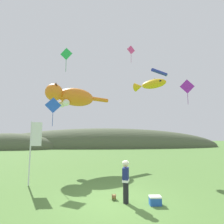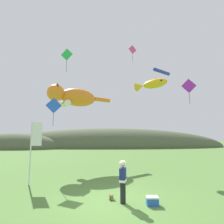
# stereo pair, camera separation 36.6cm
# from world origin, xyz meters

# --- Properties ---
(ground_plane) EXTENTS (120.00, 120.00, 0.00)m
(ground_plane) POSITION_xyz_m (0.00, 0.00, 0.00)
(ground_plane) COLOR #517A38
(distant_hill_ridge) EXTENTS (54.16, 12.14, 8.15)m
(distant_hill_ridge) POSITION_xyz_m (-3.03, 30.20, 0.00)
(distant_hill_ridge) COLOR #4C563D
(distant_hill_ridge) RESTS_ON ground
(festival_attendant) EXTENTS (0.37, 0.48, 1.77)m
(festival_attendant) POSITION_xyz_m (0.35, -0.14, 0.95)
(festival_attendant) COLOR black
(festival_attendant) RESTS_ON ground
(kite_spool) EXTENTS (0.17, 0.26, 0.26)m
(kite_spool) POSITION_xyz_m (-0.14, 0.28, 0.13)
(kite_spool) COLOR olive
(kite_spool) RESTS_ON ground
(picnic_cooler) EXTENTS (0.50, 0.34, 0.36)m
(picnic_cooler) POSITION_xyz_m (1.55, -0.40, 0.18)
(picnic_cooler) COLOR blue
(picnic_cooler) RESTS_ON ground
(festival_banner_pole) EXTENTS (0.66, 0.08, 3.69)m
(festival_banner_pole) POSITION_xyz_m (-4.73, 2.71, 2.41)
(festival_banner_pole) COLOR silver
(festival_banner_pole) RESTS_ON ground
(kite_giant_cat) EXTENTS (5.82, 4.27, 2.04)m
(kite_giant_cat) POSITION_xyz_m (-3.58, 8.69, 6.48)
(kite_giant_cat) COLOR orange
(kite_fish_windsock) EXTENTS (2.66, 2.52, 0.89)m
(kite_fish_windsock) POSITION_xyz_m (3.40, 6.29, 7.13)
(kite_fish_windsock) COLOR gold
(kite_tube_streamer) EXTENTS (2.30, 1.78, 0.44)m
(kite_tube_streamer) POSITION_xyz_m (5.73, 10.41, 9.74)
(kite_tube_streamer) COLOR #2633A5
(kite_diamond_blue) EXTENTS (1.10, 0.20, 2.01)m
(kite_diamond_blue) POSITION_xyz_m (-4.09, 4.20, 4.90)
(kite_diamond_blue) COLOR blue
(kite_diamond_violet) EXTENTS (1.18, 0.20, 2.09)m
(kite_diamond_violet) POSITION_xyz_m (6.28, 5.56, 6.79)
(kite_diamond_violet) COLOR purple
(kite_diamond_pink) EXTENTS (0.87, 0.40, 1.84)m
(kite_diamond_pink) POSITION_xyz_m (2.21, 8.64, 11.36)
(kite_diamond_pink) COLOR #E53F8C
(kite_diamond_green) EXTENTS (0.93, 0.22, 1.85)m
(kite_diamond_green) POSITION_xyz_m (-3.37, 4.53, 8.82)
(kite_diamond_green) COLOR green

